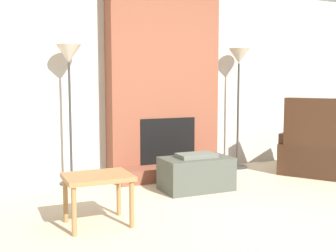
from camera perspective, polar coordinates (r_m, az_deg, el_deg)
ground_plane at (r=3.81m, az=15.05°, el=-13.78°), size 24.00×24.00×0.00m
wall_back at (r=5.96m, az=-1.40°, el=6.26°), size 7.63×0.06×2.60m
fireplace at (r=5.76m, az=-0.57°, el=5.40°), size 1.55×0.68×2.60m
ottoman at (r=5.01m, az=3.87°, el=-6.37°), size 0.82×0.49×0.44m
armchair at (r=6.17m, az=19.54°, el=-3.36°), size 1.23×1.24×1.06m
side_table at (r=3.82m, az=-9.51°, el=-7.58°), size 0.58×0.46×0.46m
floor_lamp_left at (r=5.32m, az=-13.26°, el=7.80°), size 0.30×0.30×1.73m
floor_lamp_right at (r=6.26m, az=9.57°, el=7.83°), size 0.30×0.30×1.76m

